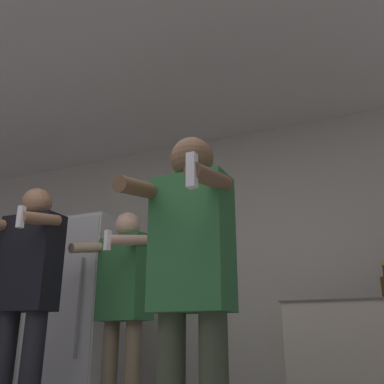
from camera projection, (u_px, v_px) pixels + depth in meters
The scene contains 6 objects.
wall_back at pixel (215, 272), 3.80m from camera, with size 7.00×0.06×2.55m.
ceiling_slab at pixel (141, 58), 2.99m from camera, with size 7.00×3.29×0.05m.
refrigerator at pixel (82, 320), 3.77m from camera, with size 0.73×0.71×1.74m.
person_woman_foreground at pixel (191, 278), 1.88m from camera, with size 0.42×0.48×1.64m.
person_man_side at pixel (25, 292), 2.90m from camera, with size 0.49×0.46×1.76m.
person_spectator_back at pixel (123, 296), 3.18m from camera, with size 0.58×0.58×1.66m.
Camera 1 is at (1.34, -0.79, 0.72)m, focal length 40.00 mm.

